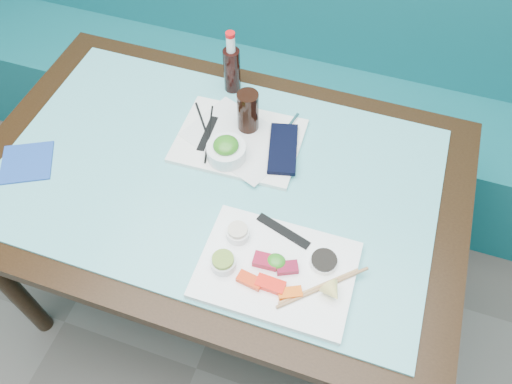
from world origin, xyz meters
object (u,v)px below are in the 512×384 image
(cola_glass, at_px, (248,111))
(booth_bench, at_px, (292,83))
(seaweed_bowl, at_px, (226,152))
(sashimi_plate, at_px, (276,270))
(serving_tray, at_px, (239,141))
(cola_bottle_body, at_px, (232,70))
(dining_table, at_px, (218,193))
(blue_napkin, at_px, (27,162))

(cola_glass, bearing_deg, booth_bench, 92.64)
(seaweed_bowl, bearing_deg, cola_glass, 81.25)
(sashimi_plate, height_order, cola_glass, cola_glass)
(booth_bench, height_order, serving_tray, booth_bench)
(booth_bench, distance_m, serving_tray, 0.81)
(cola_bottle_body, bearing_deg, dining_table, -77.41)
(dining_table, distance_m, cola_glass, 0.26)
(sashimi_plate, relative_size, cola_glass, 2.90)
(booth_bench, height_order, dining_table, booth_bench)
(serving_tray, xyz_separation_m, cola_bottle_body, (-0.10, 0.21, 0.07))
(sashimi_plate, height_order, blue_napkin, sashimi_plate)
(booth_bench, bearing_deg, cola_glass, -87.36)
(cola_glass, bearing_deg, cola_bottle_body, 124.53)
(serving_tray, height_order, seaweed_bowl, seaweed_bowl)
(sashimi_plate, relative_size, seaweed_bowl, 3.36)
(dining_table, xyz_separation_m, sashimi_plate, (0.25, -0.24, 0.10))
(serving_tray, bearing_deg, blue_napkin, -155.84)
(serving_tray, height_order, cola_bottle_body, cola_bottle_body)
(serving_tray, height_order, blue_napkin, serving_tray)
(serving_tray, xyz_separation_m, cola_glass, (0.01, 0.05, 0.07))
(serving_tray, bearing_deg, booth_bench, 89.61)
(dining_table, bearing_deg, blue_napkin, -165.56)
(sashimi_plate, xyz_separation_m, cola_bottle_body, (-0.33, 0.58, 0.06))
(cola_glass, bearing_deg, dining_table, -99.02)
(booth_bench, bearing_deg, blue_napkin, -118.49)
(cola_bottle_body, relative_size, blue_napkin, 1.05)
(booth_bench, relative_size, serving_tray, 8.34)
(dining_table, xyz_separation_m, cola_glass, (0.03, 0.19, 0.17))
(dining_table, xyz_separation_m, serving_tray, (0.02, 0.13, 0.10))
(booth_bench, height_order, seaweed_bowl, booth_bench)
(cola_bottle_body, bearing_deg, cola_glass, -55.47)
(dining_table, relative_size, sashimi_plate, 3.71)
(dining_table, distance_m, blue_napkin, 0.55)
(seaweed_bowl, relative_size, cola_bottle_body, 0.75)
(booth_bench, relative_size, blue_napkin, 21.25)
(sashimi_plate, xyz_separation_m, cola_glass, (-0.22, 0.42, 0.07))
(cola_glass, bearing_deg, seaweed_bowl, -98.75)
(booth_bench, distance_m, blue_napkin, 1.18)
(cola_glass, relative_size, cola_bottle_body, 0.88)
(seaweed_bowl, relative_size, blue_napkin, 0.79)
(seaweed_bowl, height_order, cola_bottle_body, cola_bottle_body)
(seaweed_bowl, bearing_deg, dining_table, -99.64)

